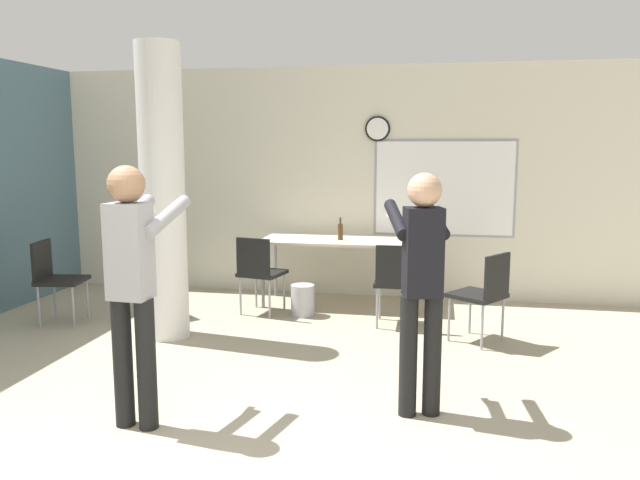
{
  "coord_description": "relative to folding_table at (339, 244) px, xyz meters",
  "views": [
    {
      "loc": [
        1.31,
        -2.57,
        1.86
      ],
      "look_at": [
        0.29,
        2.8,
        1.02
      ],
      "focal_mm": 35.0,
      "sensor_mm": 36.0,
      "label": 1
    }
  ],
  "objects": [
    {
      "name": "wall_back",
      "position": [
        -0.18,
        0.58,
        0.68
      ],
      "size": [
        8.0,
        0.15,
        2.8
      ],
      "color": "beige",
      "rests_on": "ground_plane"
    },
    {
      "name": "support_pillar",
      "position": [
        -1.46,
        -1.52,
        0.68
      ],
      "size": [
        0.42,
        0.42,
        2.8
      ],
      "color": "white",
      "rests_on": "ground_plane"
    },
    {
      "name": "folding_table",
      "position": [
        0.0,
        0.0,
        0.0
      ],
      "size": [
        1.81,
        0.69,
        0.77
      ],
      "color": "beige",
      "rests_on": "ground_plane"
    },
    {
      "name": "bottle_on_table",
      "position": [
        0.01,
        -0.01,
        0.15
      ],
      "size": [
        0.06,
        0.06,
        0.26
      ],
      "color": "#4C3319",
      "rests_on": "folding_table"
    },
    {
      "name": "waste_bin",
      "position": [
        -0.32,
        -0.53,
        -0.55
      ],
      "size": [
        0.26,
        0.26,
        0.34
      ],
      "color": "#B2B2B7",
      "rests_on": "ground_plane"
    },
    {
      "name": "chair_mid_room",
      "position": [
        1.56,
        -1.17,
        -0.21
      ],
      "size": [
        0.61,
        0.61,
        0.87
      ],
      "color": "black",
      "rests_on": "ground_plane"
    },
    {
      "name": "chair_table_left",
      "position": [
        -0.8,
        -0.58,
        -0.21
      ],
      "size": [
        0.52,
        0.52,
        0.87
      ],
      "color": "black",
      "rests_on": "ground_plane"
    },
    {
      "name": "chair_near_pillar",
      "position": [
        -1.97,
        -0.96,
        -0.21
      ],
      "size": [
        0.62,
        0.62,
        0.87
      ],
      "color": "black",
      "rests_on": "ground_plane"
    },
    {
      "name": "chair_table_right",
      "position": [
        0.71,
        -0.78,
        -0.21
      ],
      "size": [
        0.45,
        0.45,
        0.87
      ],
      "color": "black",
      "rests_on": "ground_plane"
    },
    {
      "name": "chair_by_left_wall",
      "position": [
        -2.82,
        -1.28,
        -0.21
      ],
      "size": [
        0.5,
        0.5,
        0.87
      ],
      "color": "black",
      "rests_on": "ground_plane"
    },
    {
      "name": "person_playing_side",
      "position": [
        1.01,
        -2.86,
        0.27
      ],
      "size": [
        0.49,
        0.66,
        1.68
      ],
      "color": "black",
      "rests_on": "ground_plane"
    },
    {
      "name": "person_playing_front",
      "position": [
        -0.82,
        -3.39,
        0.3
      ],
      "size": [
        0.41,
        0.69,
        1.73
      ],
      "color": "black",
      "rests_on": "ground_plane"
    }
  ]
}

